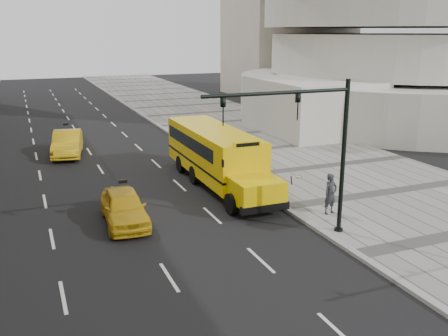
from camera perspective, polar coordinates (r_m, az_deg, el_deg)
name	(u,v)px	position (r m, az deg, el deg)	size (l,w,h in m)	color
ground	(134,191)	(26.87, -10.20, -2.56)	(140.00, 140.00, 0.00)	black
sidewalk_museum	(327,167)	(31.44, 11.65, 0.15)	(12.00, 140.00, 0.15)	gray
curb_museum	(238,177)	(28.61, 1.59, -1.05)	(0.30, 140.00, 0.15)	gray
school_bus	(215,152)	(27.35, -1.00, 1.84)	(2.96, 11.56, 3.19)	#ECC003
taxi_near	(124,207)	(22.24, -11.33, -4.42)	(1.77, 4.39, 1.50)	gold
taxi_far	(67,143)	(35.38, -17.47, 2.71)	(1.76, 5.05, 1.66)	gold
pedestrian	(330,194)	(22.99, 12.08, -2.91)	(0.68, 0.45, 1.88)	#292A30
traffic_signal	(314,141)	(19.53, 10.24, 3.09)	(6.18, 0.36, 6.40)	black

